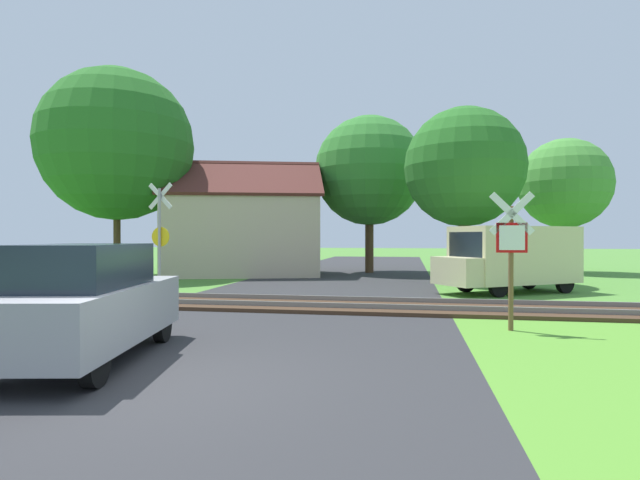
# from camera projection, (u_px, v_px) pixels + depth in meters

# --- Properties ---
(ground_plane) EXTENTS (160.00, 160.00, 0.00)m
(ground_plane) POSITION_uv_depth(u_px,v_px,m) (171.00, 383.00, 6.43)
(ground_plane) COLOR #4C8433
(road_asphalt) EXTENTS (8.07, 80.00, 0.01)m
(road_asphalt) POSITION_uv_depth(u_px,v_px,m) (226.00, 349.00, 8.40)
(road_asphalt) COLOR #2D2D30
(road_asphalt) RESTS_ON ground
(rail_track) EXTENTS (60.00, 2.60, 0.22)m
(rail_track) POSITION_uv_depth(u_px,v_px,m) (295.00, 304.00, 13.52)
(rail_track) COLOR #422D1E
(rail_track) RESTS_ON ground
(stop_sign_near) EXTENTS (0.88, 0.15, 2.79)m
(stop_sign_near) POSITION_uv_depth(u_px,v_px,m) (511.00, 249.00, 9.99)
(stop_sign_near) COLOR brown
(stop_sign_near) RESTS_ON ground
(crossing_sign_far) EXTENTS (0.88, 0.16, 3.66)m
(crossing_sign_far) POSITION_uv_depth(u_px,v_px,m) (160.00, 232.00, 16.26)
(crossing_sign_far) COLOR #9E9EA5
(crossing_sign_far) RESTS_ON ground
(house) EXTENTS (8.80, 7.22, 5.68)m
(house) POSITION_uv_depth(u_px,v_px,m) (243.00, 233.00, 24.94)
(house) COLOR #C6B293
(house) RESTS_ON ground
(tree_right) EXTENTS (4.95, 4.95, 7.27)m
(tree_right) POSITION_uv_depth(u_px,v_px,m) (464.00, 167.00, 20.70)
(tree_right) COLOR #513823
(tree_right) RESTS_ON ground
(tree_center) EXTENTS (5.79, 5.79, 8.31)m
(tree_center) POSITION_uv_depth(u_px,v_px,m) (369.00, 171.00, 26.47)
(tree_center) COLOR #513823
(tree_center) RESTS_ON ground
(tree_left) EXTENTS (7.12, 7.12, 9.80)m
(tree_left) POSITION_uv_depth(u_px,v_px,m) (117.00, 145.00, 23.46)
(tree_left) COLOR #513823
(tree_left) RESTS_ON ground
(tree_far) EXTENTS (4.73, 4.73, 7.09)m
(tree_far) POSITION_uv_depth(u_px,v_px,m) (565.00, 184.00, 26.35)
(tree_far) COLOR #513823
(tree_far) RESTS_ON ground
(mail_truck) EXTENTS (5.12, 4.23, 2.24)m
(mail_truck) POSITION_uv_depth(u_px,v_px,m) (511.00, 256.00, 16.81)
(mail_truck) COLOR beige
(mail_truck) RESTS_ON ground
(parked_car) EXTENTS (2.34, 4.23, 1.78)m
(parked_car) POSITION_uv_depth(u_px,v_px,m) (87.00, 303.00, 7.52)
(parked_car) COLOR #99999E
(parked_car) RESTS_ON ground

